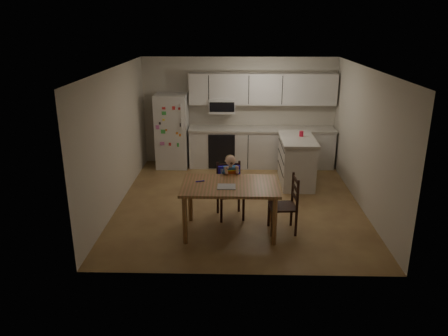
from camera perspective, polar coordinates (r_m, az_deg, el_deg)
room at (r=8.40m, az=2.06°, el=4.71°), size 4.52×5.01×2.51m
refrigerator at (r=10.22m, az=-6.80°, el=4.84°), size 0.72×0.70×1.70m
kitchen_run at (r=10.21m, az=4.78°, el=5.05°), size 3.37×0.62×2.15m
kitchen_island at (r=9.26m, az=9.43°, el=0.98°), size 0.70×1.34×0.99m
red_cup at (r=9.23m, az=10.07°, el=4.43°), size 0.09×0.09×0.11m
dining_table at (r=6.93m, az=0.79°, el=-3.03°), size 1.54×0.99×0.83m
napkin at (r=6.79m, az=0.32°, el=-2.45°), size 0.28×0.25×0.01m
toddler_spoon at (r=7.01m, az=-3.24°, el=-1.74°), size 0.12×0.06×0.02m
chair_booster at (r=7.52m, az=0.78°, el=-1.51°), size 0.50×0.50×1.13m
chair_side at (r=7.10m, az=8.45°, el=-4.23°), size 0.45×0.45×0.95m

